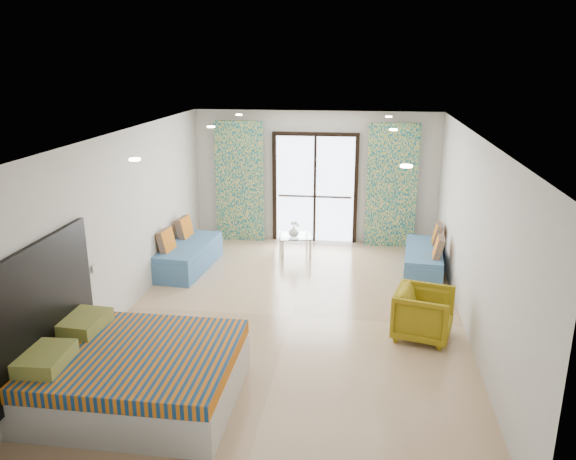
# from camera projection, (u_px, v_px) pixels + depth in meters

# --- Properties ---
(floor) EXTENTS (5.00, 7.50, 0.01)m
(floor) POSITION_uv_depth(u_px,v_px,m) (291.00, 316.00, 8.37)
(floor) COLOR tan
(floor) RESTS_ON ground
(ceiling) EXTENTS (5.00, 7.50, 0.01)m
(ceiling) POSITION_uv_depth(u_px,v_px,m) (292.00, 135.00, 7.58)
(ceiling) COLOR silver
(ceiling) RESTS_ON ground
(wall_back) EXTENTS (5.00, 0.01, 2.70)m
(wall_back) POSITION_uv_depth(u_px,v_px,m) (315.00, 177.00, 11.53)
(wall_back) COLOR silver
(wall_back) RESTS_ON ground
(wall_front) EXTENTS (5.00, 0.01, 2.70)m
(wall_front) POSITION_uv_depth(u_px,v_px,m) (230.00, 367.00, 4.42)
(wall_front) COLOR silver
(wall_front) RESTS_ON ground
(wall_left) EXTENTS (0.01, 7.50, 2.70)m
(wall_left) POSITION_uv_depth(u_px,v_px,m) (124.00, 223.00, 8.30)
(wall_left) COLOR silver
(wall_left) RESTS_ON ground
(wall_right) EXTENTS (0.01, 7.50, 2.70)m
(wall_right) POSITION_uv_depth(u_px,v_px,m) (473.00, 237.00, 7.65)
(wall_right) COLOR silver
(wall_right) RESTS_ON ground
(balcony_door) EXTENTS (1.76, 0.08, 2.28)m
(balcony_door) POSITION_uv_depth(u_px,v_px,m) (315.00, 182.00, 11.53)
(balcony_door) COLOR black
(balcony_door) RESTS_ON floor
(balcony_rail) EXTENTS (1.52, 0.03, 0.04)m
(balcony_rail) POSITION_uv_depth(u_px,v_px,m) (315.00, 196.00, 11.63)
(balcony_rail) COLOR #595451
(balcony_rail) RESTS_ON balcony_door
(curtain_left) EXTENTS (1.00, 0.10, 2.50)m
(curtain_left) POSITION_uv_depth(u_px,v_px,m) (240.00, 182.00, 11.59)
(curtain_left) COLOR silver
(curtain_left) RESTS_ON floor
(curtain_right) EXTENTS (1.00, 0.10, 2.50)m
(curtain_right) POSITION_uv_depth(u_px,v_px,m) (392.00, 186.00, 11.19)
(curtain_right) COLOR silver
(curtain_right) RESTS_ON floor
(downlight_a) EXTENTS (0.12, 0.12, 0.02)m
(downlight_a) POSITION_uv_depth(u_px,v_px,m) (135.00, 159.00, 5.88)
(downlight_a) COLOR #FFE0B2
(downlight_a) RESTS_ON ceiling
(downlight_b) EXTENTS (0.12, 0.12, 0.02)m
(downlight_b) POSITION_uv_depth(u_px,v_px,m) (406.00, 166.00, 5.51)
(downlight_b) COLOR #FFE0B2
(downlight_b) RESTS_ON ceiling
(downlight_c) EXTENTS (0.12, 0.12, 0.02)m
(downlight_c) POSITION_uv_depth(u_px,v_px,m) (211.00, 127.00, 8.72)
(downlight_c) COLOR #FFE0B2
(downlight_c) RESTS_ON ceiling
(downlight_d) EXTENTS (0.12, 0.12, 0.02)m
(downlight_d) POSITION_uv_depth(u_px,v_px,m) (393.00, 130.00, 8.36)
(downlight_d) COLOR #FFE0B2
(downlight_d) RESTS_ON ceiling
(downlight_e) EXTENTS (0.12, 0.12, 0.02)m
(downlight_e) POSITION_uv_depth(u_px,v_px,m) (239.00, 115.00, 10.62)
(downlight_e) COLOR #FFE0B2
(downlight_e) RESTS_ON ceiling
(downlight_f) EXTENTS (0.12, 0.12, 0.02)m
(downlight_f) POSITION_uv_depth(u_px,v_px,m) (389.00, 117.00, 10.25)
(downlight_f) COLOR #FFE0B2
(downlight_f) RESTS_ON ceiling
(headboard) EXTENTS (0.06, 2.10, 1.50)m
(headboard) POSITION_uv_depth(u_px,v_px,m) (42.00, 309.00, 6.16)
(headboard) COLOR black
(headboard) RESTS_ON floor
(switch_plate) EXTENTS (0.02, 0.10, 0.10)m
(switch_plate) POSITION_uv_depth(u_px,v_px,m) (94.00, 268.00, 7.35)
(switch_plate) COLOR silver
(switch_plate) RESTS_ON wall_left
(bed) EXTENTS (2.23, 1.82, 0.77)m
(bed) POSITION_uv_depth(u_px,v_px,m) (133.00, 373.00, 6.25)
(bed) COLOR silver
(bed) RESTS_ON floor
(daybed_left) EXTENTS (0.82, 1.79, 0.86)m
(daybed_left) POSITION_uv_depth(u_px,v_px,m) (188.00, 255.00, 10.19)
(daybed_left) COLOR teal
(daybed_left) RESTS_ON floor
(daybed_right) EXTENTS (0.79, 1.71, 0.82)m
(daybed_right) POSITION_uv_depth(u_px,v_px,m) (424.00, 260.00, 10.00)
(daybed_right) COLOR teal
(daybed_right) RESTS_ON floor
(coffee_table) EXTENTS (0.73, 0.73, 0.70)m
(coffee_table) POSITION_uv_depth(u_px,v_px,m) (295.00, 237.00, 10.90)
(coffee_table) COLOR silver
(coffee_table) RESTS_ON floor
(vase) EXTENTS (0.24, 0.24, 0.20)m
(vase) POSITION_uv_depth(u_px,v_px,m) (294.00, 231.00, 10.79)
(vase) COLOR white
(vase) RESTS_ON coffee_table
(armchair) EXTENTS (0.86, 0.89, 0.77)m
(armchair) POSITION_uv_depth(u_px,v_px,m) (424.00, 311.00, 7.65)
(armchair) COLOR olive
(armchair) RESTS_ON floor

